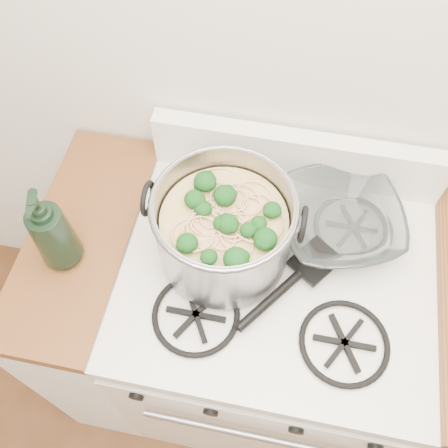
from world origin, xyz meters
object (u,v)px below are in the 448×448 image
gas_range (264,336)px  bottle (50,229)px  stock_pot (224,230)px  spatula (315,260)px  glass_bowl (337,224)px

gas_range → bottle: (-0.52, -0.06, 0.61)m
stock_pot → spatula: stock_pot is taller
gas_range → spatula: 0.51m
stock_pot → glass_bowl: size_ratio=2.91×
stock_pot → bottle: bearing=-166.7°
spatula → bottle: bottle is taller
spatula → bottle: size_ratio=1.22×
stock_pot → bottle: size_ratio=1.38×
stock_pot → bottle: (-0.38, -0.09, 0.03)m
gas_range → glass_bowl: glass_bowl is taller
gas_range → spatula: bearing=24.2°
bottle → gas_range: bearing=-7.8°
gas_range → spatula: size_ratio=2.98×
glass_bowl → spatula: bearing=-111.6°
gas_range → glass_bowl: 0.54m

